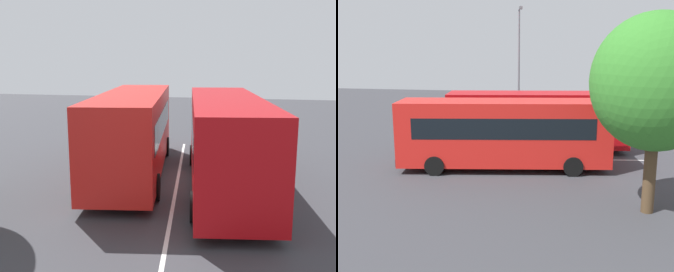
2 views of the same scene
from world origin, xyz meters
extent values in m
plane|color=#38383D|center=(0.00, 0.00, 0.00)|extent=(68.49, 68.49, 0.00)
cube|color=#B70C11|center=(-0.51, -1.86, 1.83)|extent=(10.25, 3.93, 3.03)
cube|color=black|center=(4.39, -1.09, 2.65)|extent=(0.45, 2.11, 1.27)
cube|color=black|center=(-0.69, -0.70, 2.20)|extent=(8.31, 1.38, 0.97)
cube|color=black|center=(-0.33, -3.02, 2.20)|extent=(8.31, 1.38, 0.97)
cube|color=black|center=(4.41, -1.09, 3.17)|extent=(0.40, 1.92, 0.32)
cube|color=black|center=(4.41, -1.08, 0.54)|extent=(0.44, 2.20, 0.36)
cylinder|color=black|center=(2.47, -0.23, 0.46)|extent=(0.95, 0.42, 0.91)
cylinder|color=black|center=(2.83, -2.49, 0.46)|extent=(0.95, 0.42, 0.91)
cylinder|color=black|center=(-3.85, -1.23, 0.46)|extent=(0.95, 0.42, 0.91)
cylinder|color=black|center=(-3.49, -3.48, 0.46)|extent=(0.95, 0.42, 0.91)
cube|color=red|center=(0.69, 1.95, 1.83)|extent=(10.25, 3.96, 3.03)
cube|color=black|center=(5.58, 2.74, 2.65)|extent=(0.45, 2.11, 1.27)
cube|color=black|center=(0.50, 3.11, 2.20)|extent=(8.30, 1.41, 0.97)
cube|color=black|center=(0.87, 0.80, 2.20)|extent=(8.30, 1.41, 0.97)
cube|color=black|center=(5.60, 2.74, 3.17)|extent=(0.40, 1.91, 0.32)
cube|color=black|center=(5.61, 2.74, 0.54)|extent=(0.45, 2.20, 0.36)
cylinder|color=black|center=(3.67, 3.59, 0.46)|extent=(0.95, 0.42, 0.91)
cylinder|color=black|center=(4.03, 1.33, 0.46)|extent=(0.95, 0.42, 0.91)
cylinder|color=black|center=(-2.65, 2.58, 0.46)|extent=(0.95, 0.42, 0.91)
cylinder|color=black|center=(-2.29, 0.32, 0.46)|extent=(0.95, 0.42, 0.91)
cylinder|color=#232833|center=(6.16, -2.88, 0.43)|extent=(0.13, 0.13, 0.86)
cylinder|color=#232833|center=(6.17, -2.72, 0.43)|extent=(0.13, 0.13, 0.86)
cylinder|color=olive|center=(6.17, -2.80, 1.20)|extent=(0.33, 0.33, 0.68)
sphere|color=tan|center=(6.17, -2.80, 1.66)|extent=(0.23, 0.23, 0.23)
cylinder|color=gray|center=(1.28, -6.48, 4.15)|extent=(0.16, 0.16, 8.30)
cylinder|color=gray|center=(1.05, -5.34, 8.20)|extent=(0.55, 2.30, 0.10)
cube|color=slate|center=(0.83, -4.20, 8.12)|extent=(0.30, 0.59, 0.14)
cylinder|color=#4C3823|center=(-5.38, 6.39, 1.48)|extent=(0.44, 0.44, 2.97)
ellipsoid|color=#337A28|center=(-5.38, 6.39, 4.65)|extent=(4.49, 4.04, 4.72)
cube|color=silver|center=(0.00, 0.00, 0.00)|extent=(13.80, 1.94, 0.01)
camera|label=1|loc=(-14.88, -2.77, 4.69)|focal=43.17mm
camera|label=2|loc=(-2.86, 21.00, 5.78)|focal=43.97mm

